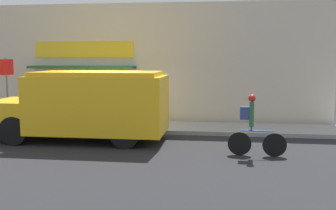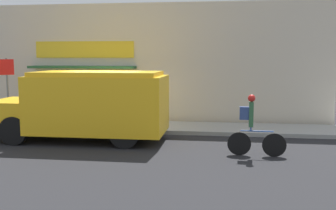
# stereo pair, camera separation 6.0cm
# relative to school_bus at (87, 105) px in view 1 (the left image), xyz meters

# --- Properties ---
(ground_plane) EXTENTS (70.00, 70.00, 0.00)m
(ground_plane) POSITION_rel_school_bus_xyz_m (0.29, 1.32, -1.20)
(ground_plane) COLOR #232326
(sidewalk) EXTENTS (28.00, 2.12, 0.14)m
(sidewalk) POSITION_rel_school_bus_xyz_m (0.29, 2.38, -1.13)
(sidewalk) COLOR #999993
(sidewalk) RESTS_ON ground_plane
(storefront) EXTENTS (17.11, 0.89, 4.97)m
(storefront) POSITION_rel_school_bus_xyz_m (0.24, 3.74, 1.28)
(storefront) COLOR beige
(storefront) RESTS_ON ground_plane
(school_bus) EXTENTS (5.81, 2.66, 2.30)m
(school_bus) POSITION_rel_school_bus_xyz_m (0.00, 0.00, 0.00)
(school_bus) COLOR yellow
(school_bus) RESTS_ON ground_plane
(cyclist) EXTENTS (1.63, 0.21, 1.74)m
(cyclist) POSITION_rel_school_bus_xyz_m (5.28, -1.34, -0.37)
(cyclist) COLOR black
(cyclist) RESTS_ON ground_plane
(stop_sign_post) EXTENTS (0.45, 0.45, 2.59)m
(stop_sign_post) POSITION_rel_school_bus_xyz_m (-3.84, 1.81, 0.67)
(stop_sign_post) COLOR slate
(stop_sign_post) RESTS_ON sidewalk
(trash_bin) EXTENTS (0.56, 0.56, 0.92)m
(trash_bin) POSITION_rel_school_bus_xyz_m (-1.23, 2.95, -0.60)
(trash_bin) COLOR #38383D
(trash_bin) RESTS_ON sidewalk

